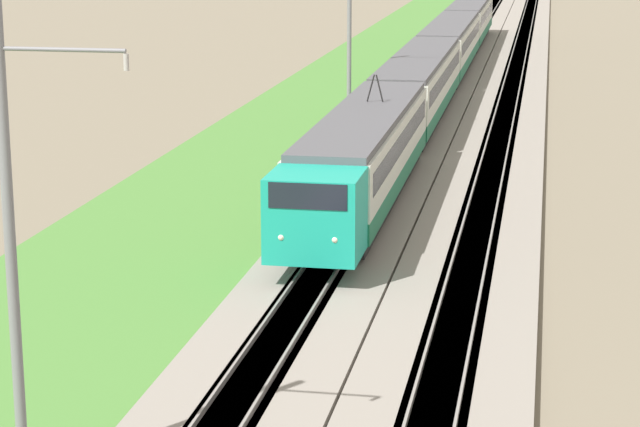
{
  "coord_description": "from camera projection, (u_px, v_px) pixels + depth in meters",
  "views": [
    {
      "loc": [
        -12.95,
        -6.63,
        11.08
      ],
      "look_at": [
        23.45,
        0.0,
        2.15
      ],
      "focal_mm": 70.0,
      "sensor_mm": 36.0,
      "label": 1
    }
  ],
  "objects": [
    {
      "name": "ballast_main",
      "position": [
        413.0,
        132.0,
        63.92
      ],
      "size": [
        240.0,
        4.4,
        0.3
      ],
      "color": "gray",
      "rests_on": "ground"
    },
    {
      "name": "track_main",
      "position": [
        413.0,
        132.0,
        63.92
      ],
      "size": [
        240.0,
        1.57,
        0.45
      ],
      "color": "#4C4238",
      "rests_on": "ground"
    },
    {
      "name": "ballast_adjacent",
      "position": [
        501.0,
        135.0,
        63.14
      ],
      "size": [
        240.0,
        4.4,
        0.3
      ],
      "color": "gray",
      "rests_on": "ground"
    },
    {
      "name": "catenary_mast_mid",
      "position": [
        350.0,
        43.0,
        62.0
      ],
      "size": [
        0.22,
        2.56,
        9.31
      ],
      "color": "slate",
      "rests_on": "ground"
    },
    {
      "name": "passenger_train",
      "position": [
        437.0,
        61.0,
        76.3
      ],
      "size": [
        83.41,
        2.92,
        4.9
      ],
      "rotation": [
        0.0,
        0.0,
        3.14
      ],
      "color": "#19A88E",
      "rests_on": "ground"
    },
    {
      "name": "grass_verge",
      "position": [
        301.0,
        130.0,
        64.96
      ],
      "size": [
        240.0,
        9.83,
        0.12
      ],
      "color": "#4C8438",
      "rests_on": "ground"
    },
    {
      "name": "catenary_mast_near",
      "position": [
        13.0,
        250.0,
        23.28
      ],
      "size": [
        0.22,
        2.56,
        9.62
      ],
      "color": "slate",
      "rests_on": "ground"
    },
    {
      "name": "track_adjacent",
      "position": [
        501.0,
        135.0,
        63.14
      ],
      "size": [
        240.0,
        1.57,
        0.45
      ],
      "color": "#4C4238",
      "rests_on": "ground"
    }
  ]
}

